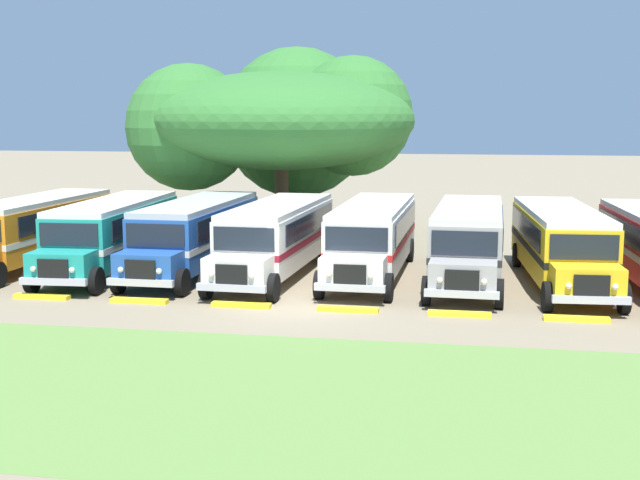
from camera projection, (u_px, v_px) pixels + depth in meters
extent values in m
plane|color=#84755B|center=(297.00, 307.00, 28.05)|extent=(220.00, 220.00, 0.00)
cube|color=olive|center=(218.00, 391.00, 19.45)|extent=(80.00, 10.04, 0.01)
cube|color=orange|center=(38.00, 227.00, 36.03)|extent=(2.61, 9.23, 2.10)
cube|color=white|center=(39.00, 231.00, 36.05)|extent=(2.64, 9.25, 0.24)
cube|color=black|center=(69.00, 216.00, 36.00)|extent=(0.14, 8.00, 0.80)
cube|color=black|center=(15.00, 214.00, 36.48)|extent=(0.14, 8.00, 0.80)
cube|color=beige|center=(37.00, 200.00, 35.86)|extent=(2.53, 9.13, 0.22)
cube|color=white|center=(88.00, 217.00, 40.53)|extent=(0.90, 0.07, 1.30)
cylinder|color=black|center=(97.00, 242.00, 38.87)|extent=(0.29, 1.00, 1.00)
cylinder|color=black|center=(49.00, 241.00, 39.32)|extent=(0.29, 1.00, 1.00)
cube|color=teal|center=(116.00, 231.00, 34.90)|extent=(3.00, 9.32, 2.10)
cube|color=white|center=(116.00, 235.00, 34.93)|extent=(3.03, 9.34, 0.24)
cube|color=black|center=(148.00, 219.00, 34.97)|extent=(0.48, 7.99, 0.80)
cube|color=black|center=(89.00, 218.00, 35.28)|extent=(0.48, 7.99, 0.80)
cube|color=silver|center=(115.00, 203.00, 34.73)|extent=(2.91, 9.22, 0.22)
cube|color=teal|center=(62.00, 266.00, 29.78)|extent=(2.27, 1.52, 1.05)
cube|color=black|center=(53.00, 269.00, 29.05)|extent=(1.10, 0.16, 0.70)
cube|color=#B7B7BC|center=(53.00, 282.00, 29.07)|extent=(2.41, 0.33, 0.24)
cube|color=black|center=(69.00, 235.00, 30.29)|extent=(2.20, 0.18, 0.84)
cube|color=white|center=(152.00, 220.00, 39.45)|extent=(0.90, 0.11, 1.30)
sphere|color=#EAE5C6|center=(72.00, 270.00, 28.91)|extent=(0.20, 0.20, 0.20)
sphere|color=#EAE5C6|center=(33.00, 269.00, 29.09)|extent=(0.20, 0.20, 0.20)
cylinder|color=black|center=(96.00, 281.00, 29.81)|extent=(0.33, 1.01, 1.00)
cylinder|color=black|center=(32.00, 279.00, 30.10)|extent=(0.33, 1.01, 1.00)
cylinder|color=black|center=(167.00, 246.00, 37.85)|extent=(0.33, 1.01, 1.00)
cylinder|color=black|center=(115.00, 244.00, 38.15)|extent=(0.33, 1.01, 1.00)
cube|color=#23519E|center=(199.00, 232.00, 34.66)|extent=(2.65, 9.24, 2.10)
cube|color=silver|center=(199.00, 236.00, 34.69)|extent=(2.68, 9.26, 0.24)
cube|color=black|center=(230.00, 220.00, 34.64)|extent=(0.17, 8.00, 0.80)
cube|color=black|center=(172.00, 218.00, 35.13)|extent=(0.17, 8.00, 0.80)
cube|color=#B2B2B7|center=(198.00, 204.00, 34.49)|extent=(2.57, 9.14, 0.22)
cube|color=#23519E|center=(149.00, 267.00, 29.60)|extent=(2.22, 1.44, 1.05)
cube|color=black|center=(140.00, 270.00, 28.88)|extent=(1.10, 0.12, 0.70)
cube|color=#B7B7BC|center=(140.00, 283.00, 28.90)|extent=(2.40, 0.24, 0.24)
cube|color=black|center=(155.00, 236.00, 30.10)|extent=(2.20, 0.10, 0.84)
cube|color=silver|center=(232.00, 221.00, 39.16)|extent=(0.90, 0.07, 1.30)
sphere|color=#EAE5C6|center=(159.00, 271.00, 28.70)|extent=(0.20, 0.20, 0.20)
sphere|color=#EAE5C6|center=(121.00, 270.00, 28.96)|extent=(0.20, 0.20, 0.20)
cylinder|color=black|center=(182.00, 282.00, 29.54)|extent=(0.30, 1.00, 1.00)
cylinder|color=black|center=(119.00, 280.00, 30.01)|extent=(0.30, 1.00, 1.00)
cylinder|color=black|center=(247.00, 247.00, 37.50)|extent=(0.30, 1.00, 1.00)
cylinder|color=black|center=(196.00, 245.00, 37.96)|extent=(0.30, 1.00, 1.00)
cube|color=silver|center=(279.00, 235.00, 33.76)|extent=(2.84, 9.29, 2.10)
cube|color=maroon|center=(279.00, 239.00, 33.78)|extent=(2.87, 9.31, 0.24)
cube|color=black|center=(311.00, 223.00, 33.70)|extent=(0.33, 8.00, 0.80)
cube|color=black|center=(251.00, 221.00, 34.24)|extent=(0.33, 8.00, 0.80)
cube|color=beige|center=(279.00, 206.00, 33.58)|extent=(2.75, 9.18, 0.22)
cube|color=silver|center=(238.00, 272.00, 28.71)|extent=(2.25, 1.48, 1.05)
cube|color=black|center=(231.00, 275.00, 28.00)|extent=(1.10, 0.14, 0.70)
cube|color=#B7B7BC|center=(231.00, 288.00, 28.02)|extent=(2.41, 0.29, 0.24)
cube|color=black|center=(244.00, 239.00, 29.21)|extent=(2.20, 0.14, 0.84)
cube|color=maroon|center=(305.00, 223.00, 38.23)|extent=(0.90, 0.09, 1.30)
sphere|color=#EAE5C6|center=(251.00, 276.00, 27.80)|extent=(0.20, 0.20, 0.20)
sphere|color=#EAE5C6|center=(211.00, 274.00, 28.10)|extent=(0.20, 0.20, 0.20)
cylinder|color=black|center=(273.00, 288.00, 28.63)|extent=(0.32, 1.01, 1.00)
cylinder|color=black|center=(206.00, 285.00, 29.14)|extent=(0.32, 1.01, 1.00)
cylinder|color=black|center=(324.00, 250.00, 36.55)|extent=(0.32, 1.01, 1.00)
cylinder|color=black|center=(271.00, 248.00, 37.06)|extent=(0.32, 1.01, 1.00)
cube|color=silver|center=(374.00, 235.00, 33.80)|extent=(2.63, 9.24, 2.10)
cube|color=red|center=(374.00, 239.00, 33.82)|extent=(2.66, 9.26, 0.24)
cube|color=black|center=(406.00, 222.00, 33.77)|extent=(0.16, 8.00, 0.80)
cube|color=black|center=(344.00, 221.00, 34.25)|extent=(0.16, 8.00, 0.80)
cube|color=silver|center=(374.00, 206.00, 33.62)|extent=(2.55, 9.13, 0.22)
cube|color=silver|center=(353.00, 272.00, 28.73)|extent=(2.22, 1.43, 1.05)
cube|color=black|center=(350.00, 275.00, 28.01)|extent=(1.10, 0.12, 0.70)
cube|color=#B7B7BC|center=(350.00, 288.00, 28.03)|extent=(2.40, 0.23, 0.24)
cube|color=black|center=(356.00, 239.00, 29.23)|extent=(2.20, 0.09, 0.84)
cube|color=red|center=(387.00, 223.00, 38.29)|extent=(0.90, 0.07, 1.30)
sphere|color=#EAE5C6|center=(371.00, 276.00, 27.83)|extent=(0.20, 0.20, 0.20)
sphere|color=#EAE5C6|center=(329.00, 274.00, 28.09)|extent=(0.20, 0.20, 0.20)
cylinder|color=black|center=(388.00, 288.00, 28.68)|extent=(0.29, 1.00, 1.00)
cylinder|color=black|center=(319.00, 285.00, 29.13)|extent=(0.29, 1.00, 1.00)
cylinder|color=black|center=(410.00, 250.00, 36.63)|extent=(0.29, 1.00, 1.00)
cylinder|color=black|center=(355.00, 248.00, 37.09)|extent=(0.29, 1.00, 1.00)
cube|color=#9E9993|center=(469.00, 238.00, 32.81)|extent=(2.74, 9.26, 2.10)
cube|color=#282828|center=(469.00, 243.00, 32.83)|extent=(2.77, 9.28, 0.24)
cube|color=black|center=(502.00, 226.00, 32.77)|extent=(0.25, 8.00, 0.80)
cube|color=black|center=(437.00, 224.00, 33.28)|extent=(0.25, 8.00, 0.80)
cube|color=beige|center=(469.00, 209.00, 32.64)|extent=(2.66, 9.16, 0.22)
cube|color=#9E9993|center=(463.00, 277.00, 27.76)|extent=(2.24, 1.46, 1.05)
cube|color=black|center=(462.00, 281.00, 27.04)|extent=(1.10, 0.13, 0.70)
cube|color=#B7B7BC|center=(462.00, 294.00, 27.06)|extent=(2.40, 0.26, 0.24)
cube|color=black|center=(464.00, 243.00, 28.25)|extent=(2.20, 0.12, 0.84)
cube|color=#282828|center=(472.00, 226.00, 37.30)|extent=(0.90, 0.08, 1.30)
sphere|color=#EAE5C6|center=(484.00, 282.00, 26.85)|extent=(0.20, 0.20, 0.20)
sphere|color=#EAE5C6|center=(440.00, 280.00, 27.13)|extent=(0.20, 0.20, 0.20)
cylinder|color=black|center=(499.00, 294.00, 27.69)|extent=(0.31, 1.01, 1.00)
cylinder|color=black|center=(426.00, 291.00, 28.17)|extent=(0.31, 1.01, 1.00)
cylinder|color=black|center=(499.00, 254.00, 35.63)|extent=(0.31, 1.01, 1.00)
cylinder|color=black|center=(442.00, 252.00, 36.11)|extent=(0.31, 1.01, 1.00)
cube|color=yellow|center=(559.00, 241.00, 32.06)|extent=(3.13, 9.35, 2.10)
cube|color=black|center=(559.00, 246.00, 32.09)|extent=(3.16, 9.37, 0.24)
cube|color=black|center=(593.00, 228.00, 32.14)|extent=(0.60, 7.98, 0.80)
cube|color=black|center=(525.00, 227.00, 32.42)|extent=(0.60, 7.98, 0.80)
cube|color=silver|center=(561.00, 211.00, 31.89)|extent=(3.05, 9.25, 0.22)
cube|color=yellow|center=(587.00, 282.00, 26.93)|extent=(2.29, 1.55, 1.05)
cube|color=black|center=(592.00, 286.00, 26.20)|extent=(1.10, 0.18, 0.70)
cube|color=#B7B7BC|center=(591.00, 300.00, 26.22)|extent=(2.41, 0.37, 0.24)
cube|color=black|center=(584.00, 247.00, 27.44)|extent=(2.20, 0.21, 0.84)
cube|color=black|center=(541.00, 228.00, 36.62)|extent=(0.90, 0.12, 1.30)
sphere|color=#EAE5C6|center=(615.00, 287.00, 26.07)|extent=(0.20, 0.20, 0.20)
sphere|color=#EAE5C6|center=(569.00, 286.00, 26.22)|extent=(0.20, 0.20, 0.20)
cylinder|color=black|center=(624.00, 298.00, 26.97)|extent=(0.35, 1.02, 1.00)
cylinder|color=black|center=(547.00, 297.00, 27.24)|extent=(0.35, 1.02, 1.00)
cylinder|color=black|center=(576.00, 256.00, 35.04)|extent=(0.35, 1.02, 1.00)
cylinder|color=black|center=(517.00, 255.00, 35.30)|extent=(0.35, 1.02, 1.00)
cube|color=black|center=(621.00, 230.00, 31.45)|extent=(0.50, 7.99, 0.80)
cube|color=white|center=(628.00, 231.00, 35.62)|extent=(0.90, 0.11, 1.30)
cylinder|color=black|center=(606.00, 259.00, 34.32)|extent=(0.34, 1.01, 1.00)
cube|color=yellow|center=(42.00, 297.00, 29.21)|extent=(2.00, 0.36, 0.15)
cube|color=yellow|center=(139.00, 301.00, 28.58)|extent=(2.00, 0.36, 0.15)
cube|color=yellow|center=(241.00, 305.00, 27.95)|extent=(2.00, 0.36, 0.15)
cube|color=yellow|center=(348.00, 309.00, 27.31)|extent=(2.00, 0.36, 0.15)
cube|color=yellow|center=(459.00, 314.00, 26.68)|extent=(2.00, 0.36, 0.15)
cube|color=yellow|center=(576.00, 319.00, 26.05)|extent=(2.00, 0.36, 0.15)
cylinder|color=brown|center=(282.00, 198.00, 43.52)|extent=(0.71, 0.71, 4.15)
ellipsoid|color=#33702D|center=(281.00, 121.00, 42.94)|extent=(13.61, 13.54, 4.97)
sphere|color=#33702D|center=(353.00, 116.00, 43.72)|extent=(6.24, 6.24, 6.24)
sphere|color=#33702D|center=(189.00, 127.00, 42.44)|extent=(6.39, 6.39, 6.39)
sphere|color=#33702D|center=(297.00, 123.00, 46.80)|extent=(8.33, 8.33, 8.33)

